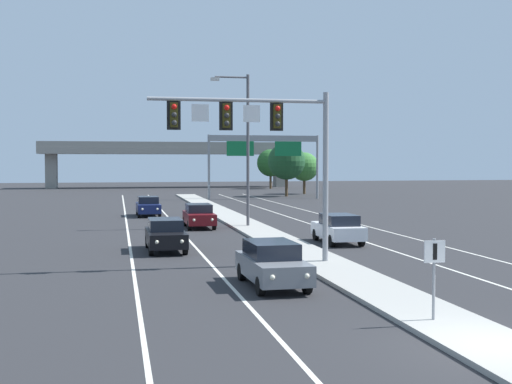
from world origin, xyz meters
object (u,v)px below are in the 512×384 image
at_px(car_oncoming_grey, 272,263).
at_px(car_oncoming_darkred, 199,216).
at_px(street_lamp_median, 245,141).
at_px(car_oncoming_navy, 148,206).
at_px(car_oncoming_black, 166,234).
at_px(car_receding_white, 338,228).
at_px(highway_sign_gantry, 264,146).
at_px(overhead_signal_mast, 264,135).
at_px(tree_far_right_c, 271,163).
at_px(tree_far_right_b, 304,167).
at_px(median_sign_post, 434,267).
at_px(tree_far_right_a, 287,161).

bearing_deg(car_oncoming_grey, car_oncoming_darkred, 90.13).
distance_m(street_lamp_median, car_oncoming_grey, 21.52).
distance_m(street_lamp_median, car_oncoming_navy, 13.36).
xyz_separation_m(street_lamp_median, car_oncoming_grey, (-2.94, -20.73, -4.97)).
distance_m(car_oncoming_darkred, car_oncoming_navy, 10.77).
xyz_separation_m(car_oncoming_grey, car_oncoming_black, (-3.04, 10.17, 0.00)).
xyz_separation_m(car_receding_white, highway_sign_gantry, (5.17, 42.13, 5.34)).
bearing_deg(overhead_signal_mast, car_oncoming_navy, 97.59).
bearing_deg(overhead_signal_mast, tree_far_right_c, 76.85).
distance_m(highway_sign_gantry, tree_far_right_b, 13.84).
relative_size(car_oncoming_grey, car_receding_white, 1.00).
bearing_deg(car_receding_white, tree_far_right_c, 79.93).
height_order(car_oncoming_navy, tree_far_right_b, tree_far_right_b).
xyz_separation_m(median_sign_post, car_oncoming_grey, (-3.00, 6.35, -0.77)).
xyz_separation_m(car_oncoming_darkred, tree_far_right_b, (19.52, 43.23, 2.86)).
distance_m(overhead_signal_mast, car_oncoming_navy, 27.82).
relative_size(median_sign_post, tree_far_right_a, 0.32).
xyz_separation_m(overhead_signal_mast, car_oncoming_black, (-3.73, 5.70, -4.69)).
distance_m(car_oncoming_grey, car_receding_white, 12.99).
xyz_separation_m(car_receding_white, tree_far_right_c, (12.65, 71.21, 3.36)).
bearing_deg(tree_far_right_a, overhead_signal_mast, -105.27).
bearing_deg(car_oncoming_grey, tree_far_right_b, 73.20).
height_order(median_sign_post, street_lamp_median, street_lamp_median).
bearing_deg(car_oncoming_black, car_oncoming_grey, -73.37).
distance_m(car_oncoming_grey, tree_far_right_a, 60.95).
distance_m(car_oncoming_grey, tree_far_right_b, 67.45).
bearing_deg(highway_sign_gantry, tree_far_right_a, 52.63).
distance_m(median_sign_post, tree_far_right_c, 90.39).
bearing_deg(tree_far_right_b, overhead_signal_mast, -107.37).
distance_m(car_oncoming_navy, car_receding_white, 22.28).
bearing_deg(tree_far_right_c, tree_far_right_a, -98.16).
bearing_deg(car_oncoming_darkred, tree_far_right_b, 65.70).
height_order(car_receding_white, tree_far_right_a, tree_far_right_a).
height_order(overhead_signal_mast, highway_sign_gantry, highway_sign_gantry).
bearing_deg(street_lamp_median, car_receding_white, -70.31).
height_order(car_oncoming_black, tree_far_right_c, tree_far_right_c).
bearing_deg(tree_far_right_b, median_sign_post, -103.09).
bearing_deg(tree_far_right_a, car_oncoming_darkred, -112.54).
height_order(median_sign_post, highway_sign_gantry, highway_sign_gantry).
height_order(overhead_signal_mast, car_oncoming_grey, overhead_signal_mast).
xyz_separation_m(street_lamp_median, tree_far_right_b, (16.53, 43.78, -2.11)).
relative_size(car_oncoming_darkred, tree_far_right_a, 0.66).
distance_m(median_sign_post, car_receding_white, 18.04).
height_order(car_oncoming_grey, car_oncoming_navy, same).
height_order(overhead_signal_mast, street_lamp_median, street_lamp_median).
bearing_deg(street_lamp_median, median_sign_post, -89.89).
xyz_separation_m(median_sign_post, tree_far_right_b, (16.48, 70.87, 2.10)).
bearing_deg(car_oncoming_navy, tree_far_right_b, 55.72).
relative_size(overhead_signal_mast, street_lamp_median, 0.76).
distance_m(overhead_signal_mast, tree_far_right_b, 62.94).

